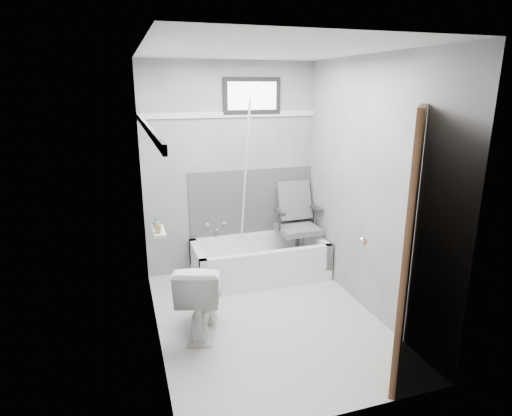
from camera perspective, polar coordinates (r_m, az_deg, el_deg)
name	(u,v)px	position (r m, az deg, el deg)	size (l,w,h in m)	color
floor	(267,319)	(4.17, 1.51, -14.61)	(2.60, 2.60, 0.00)	white
ceiling	(269,50)	(3.61, 1.80, 20.36)	(2.60, 2.60, 0.00)	silver
wall_back	(231,170)	(4.93, -3.37, 5.12)	(2.00, 0.02, 2.40)	gray
wall_front	(341,248)	(2.58, 11.27, -5.29)	(2.00, 0.02, 2.40)	gray
wall_left	(150,206)	(3.52, -13.91, 0.29)	(0.02, 2.60, 2.40)	gray
wall_right	(369,188)	(4.14, 14.82, 2.55)	(0.02, 2.60, 2.40)	gray
bathtub	(260,259)	(4.94, 0.50, -6.86)	(1.50, 0.70, 0.42)	white
office_chair	(298,223)	(5.01, 5.60, -2.06)	(0.53, 0.53, 0.92)	slate
toilet	(201,296)	(3.88, -7.34, -11.54)	(0.39, 0.69, 0.68)	white
door	(468,259)	(3.23, 26.41, -6.10)	(0.78, 0.78, 2.00)	#52301E
window	(252,96)	(4.90, -0.56, 14.73)	(0.66, 0.04, 0.40)	black
backerboard	(252,202)	(5.08, -0.54, 0.83)	(1.50, 0.02, 0.78)	#4C4C4F
trim_back	(230,115)	(4.84, -3.45, 12.32)	(2.00, 0.02, 0.06)	white
trim_left	(147,127)	(3.41, -14.38, 10.39)	(0.02, 2.60, 0.06)	white
pole	(245,186)	(4.76, -1.53, 2.90)	(0.02, 0.02, 1.95)	silver
shelf	(159,231)	(3.84, -12.84, -3.01)	(0.10, 0.32, 0.03)	silver
soap_bottle_a	(158,227)	(3.75, -12.94, -2.45)	(0.04, 0.04, 0.10)	#A48D52
soap_bottle_b	(156,223)	(3.88, -13.13, -1.91)	(0.07, 0.07, 0.09)	slate
faucet	(216,226)	(5.02, -5.38, -2.39)	(0.26, 0.10, 0.16)	silver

